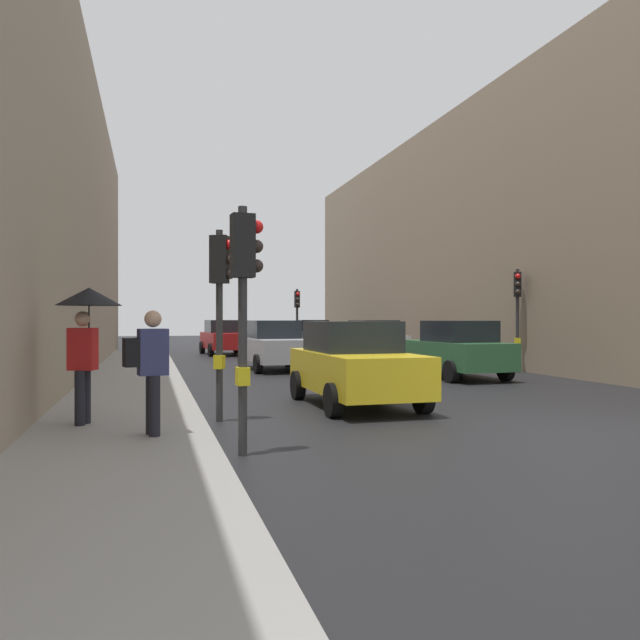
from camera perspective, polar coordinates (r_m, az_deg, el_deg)
The scene contains 15 objects.
ground_plane at distance 10.97m, azimuth 22.14°, elevation -9.40°, with size 120.00×120.00×0.00m, color black.
sidewalk_kerb at distance 14.68m, azimuth -17.16°, elevation -6.68°, with size 2.64×40.00×0.16m, color gray.
building_facade_right at distance 32.04m, azimuth 19.65°, elevation 6.40°, with size 12.00×34.20×10.68m, color gray.
traffic_light_far_median at distance 31.29m, azimuth -2.12°, elevation 0.99°, with size 0.25×0.43×3.34m.
traffic_light_near_right at distance 11.02m, azimuth -9.16°, elevation 2.81°, with size 0.45×0.34×3.38m.
traffic_light_mid_street at distance 21.91m, azimuth 17.78°, elevation 1.68°, with size 0.36×0.45×3.51m.
traffic_light_near_left at distance 8.23m, azimuth -6.99°, elevation 3.34°, with size 0.44×0.26×3.30m.
car_yellow_taxi at distance 12.94m, azimuth 3.20°, elevation -4.03°, with size 2.05×4.22×1.76m.
car_green_estate at distance 19.42m, azimuth 12.41°, elevation -2.66°, with size 2.16×4.27×1.76m.
car_silver_hatchback at distance 22.10m, azimuth -4.27°, elevation -2.33°, with size 2.18×4.28×1.76m.
car_dark_suv at distance 36.73m, azimuth -0.77°, elevation -1.37°, with size 2.25×4.32×1.76m.
car_white_compact at distance 26.93m, azimuth 4.80°, elevation -1.90°, with size 2.15×4.27×1.76m.
car_red_sedan at distance 31.77m, azimuth -8.87°, elevation -1.60°, with size 2.26×4.32×1.76m.
pedestrian_with_umbrella at distance 10.29m, azimuth -20.72°, elevation 0.27°, with size 1.00×1.00×2.14m.
pedestrian_with_grey_backpack at distance 9.07m, azimuth -15.46°, elevation -3.99°, with size 0.64×0.40×1.77m.
Camera 1 is at (-6.60, -8.57, 1.81)m, focal length 34.64 mm.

